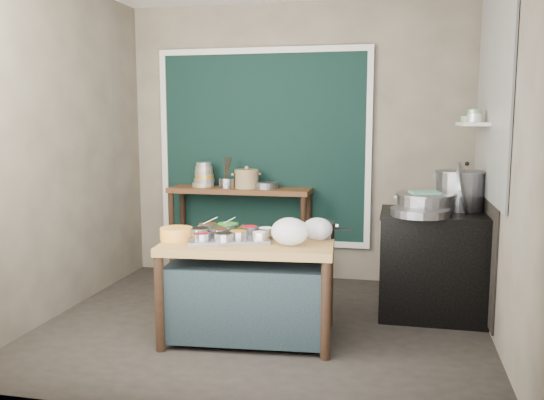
% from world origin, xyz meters
% --- Properties ---
extents(floor, '(3.50, 3.00, 0.02)m').
position_xyz_m(floor, '(0.00, 0.00, -0.01)').
color(floor, black).
rests_on(floor, ground).
extents(back_wall, '(3.50, 0.02, 2.80)m').
position_xyz_m(back_wall, '(0.00, 1.51, 1.40)').
color(back_wall, '#776E5C').
rests_on(back_wall, floor).
extents(left_wall, '(0.02, 3.00, 2.80)m').
position_xyz_m(left_wall, '(-1.76, 0.00, 1.40)').
color(left_wall, '#776E5C').
rests_on(left_wall, floor).
extents(right_wall, '(0.02, 3.00, 2.80)m').
position_xyz_m(right_wall, '(1.76, 0.00, 1.40)').
color(right_wall, '#776E5C').
rests_on(right_wall, floor).
extents(curtain_panel, '(2.10, 0.02, 1.90)m').
position_xyz_m(curtain_panel, '(-0.35, 1.47, 1.35)').
color(curtain_panel, black).
rests_on(curtain_panel, back_wall).
extents(curtain_frame, '(2.22, 0.03, 2.02)m').
position_xyz_m(curtain_frame, '(-0.35, 1.46, 1.35)').
color(curtain_frame, beige).
rests_on(curtain_frame, back_wall).
extents(tile_panel, '(0.02, 1.70, 1.70)m').
position_xyz_m(tile_panel, '(1.74, 0.55, 1.85)').
color(tile_panel, '#B2B2AA').
rests_on(tile_panel, right_wall).
extents(soot_patch, '(0.01, 1.30, 1.30)m').
position_xyz_m(soot_patch, '(1.74, 0.65, 0.70)').
color(soot_patch, black).
rests_on(soot_patch, right_wall).
extents(wall_shelf, '(0.22, 0.70, 0.03)m').
position_xyz_m(wall_shelf, '(1.63, 0.85, 1.60)').
color(wall_shelf, beige).
rests_on(wall_shelf, right_wall).
extents(prep_table, '(1.31, 0.83, 0.75)m').
position_xyz_m(prep_table, '(-0.04, -0.30, 0.38)').
color(prep_table, olive).
rests_on(prep_table, floor).
extents(back_counter, '(1.45, 0.40, 0.95)m').
position_xyz_m(back_counter, '(-0.55, 1.28, 0.47)').
color(back_counter, '#502E17').
rests_on(back_counter, floor).
extents(stove_block, '(0.90, 0.68, 0.85)m').
position_xyz_m(stove_block, '(1.35, 0.55, 0.42)').
color(stove_block, black).
rests_on(stove_block, floor).
extents(stove_top, '(0.92, 0.69, 0.03)m').
position_xyz_m(stove_top, '(1.35, 0.55, 0.86)').
color(stove_top, black).
rests_on(stove_top, stove_block).
extents(condiment_tray, '(0.69, 0.59, 0.03)m').
position_xyz_m(condiment_tray, '(-0.20, -0.30, 0.76)').
color(condiment_tray, gray).
rests_on(condiment_tray, prep_table).
extents(condiment_bowls, '(0.62, 0.47, 0.07)m').
position_xyz_m(condiment_bowls, '(-0.22, -0.29, 0.81)').
color(condiment_bowls, gray).
rests_on(condiment_bowls, condiment_tray).
extents(yellow_basin, '(0.28, 0.28, 0.09)m').
position_xyz_m(yellow_basin, '(-0.58, -0.38, 0.80)').
color(yellow_basin, gold).
rests_on(yellow_basin, prep_table).
extents(saucepan, '(0.25, 0.25, 0.12)m').
position_xyz_m(saucepan, '(0.46, -0.07, 0.81)').
color(saucepan, gray).
rests_on(saucepan, prep_table).
extents(plastic_bag_a, '(0.33, 0.30, 0.20)m').
position_xyz_m(plastic_bag_a, '(0.28, -0.39, 0.85)').
color(plastic_bag_a, white).
rests_on(plastic_bag_a, prep_table).
extents(plastic_bag_b, '(0.24, 0.21, 0.17)m').
position_xyz_m(plastic_bag_b, '(0.45, -0.16, 0.83)').
color(plastic_bag_b, white).
rests_on(plastic_bag_b, prep_table).
extents(bowl_stack, '(0.22, 0.22, 0.25)m').
position_xyz_m(bowl_stack, '(-0.94, 1.30, 1.06)').
color(bowl_stack, tan).
rests_on(bowl_stack, back_counter).
extents(utensil_cup, '(0.17, 0.17, 0.10)m').
position_xyz_m(utensil_cup, '(-0.67, 1.24, 1.00)').
color(utensil_cup, gray).
rests_on(utensil_cup, back_counter).
extents(ceramic_crock, '(0.34, 0.34, 0.17)m').
position_xyz_m(ceramic_crock, '(-0.47, 1.25, 1.04)').
color(ceramic_crock, '#9A8154').
rests_on(ceramic_crock, back_counter).
extents(wide_bowl, '(0.31, 0.31, 0.06)m').
position_xyz_m(wide_bowl, '(-0.28, 1.28, 0.98)').
color(wide_bowl, gray).
rests_on(wide_bowl, back_counter).
extents(stock_pot, '(0.46, 0.46, 0.33)m').
position_xyz_m(stock_pot, '(1.53, 0.73, 1.05)').
color(stock_pot, gray).
rests_on(stock_pot, stove_top).
extents(pot_lid, '(0.20, 0.43, 0.42)m').
position_xyz_m(pot_lid, '(1.55, 0.58, 1.09)').
color(pot_lid, gray).
rests_on(pot_lid, stove_top).
extents(steamer, '(0.57, 0.57, 0.16)m').
position_xyz_m(steamer, '(1.24, 0.51, 0.96)').
color(steamer, gray).
rests_on(steamer, stove_top).
extents(green_cloth, '(0.27, 0.23, 0.02)m').
position_xyz_m(green_cloth, '(1.24, 0.51, 1.04)').
color(green_cloth, '#548C6F').
rests_on(green_cloth, steamer).
extents(shallow_pan, '(0.59, 0.59, 0.06)m').
position_xyz_m(shallow_pan, '(1.20, 0.32, 0.91)').
color(shallow_pan, gray).
rests_on(shallow_pan, stove_top).
extents(shelf_bowl_stack, '(0.13, 0.13, 0.11)m').
position_xyz_m(shelf_bowl_stack, '(1.63, 0.74, 1.66)').
color(shelf_bowl_stack, silver).
rests_on(shelf_bowl_stack, wall_shelf).
extents(shelf_bowl_green, '(0.19, 0.19, 0.05)m').
position_xyz_m(shelf_bowl_green, '(1.63, 1.11, 1.64)').
color(shelf_bowl_green, gray).
rests_on(shelf_bowl_green, wall_shelf).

